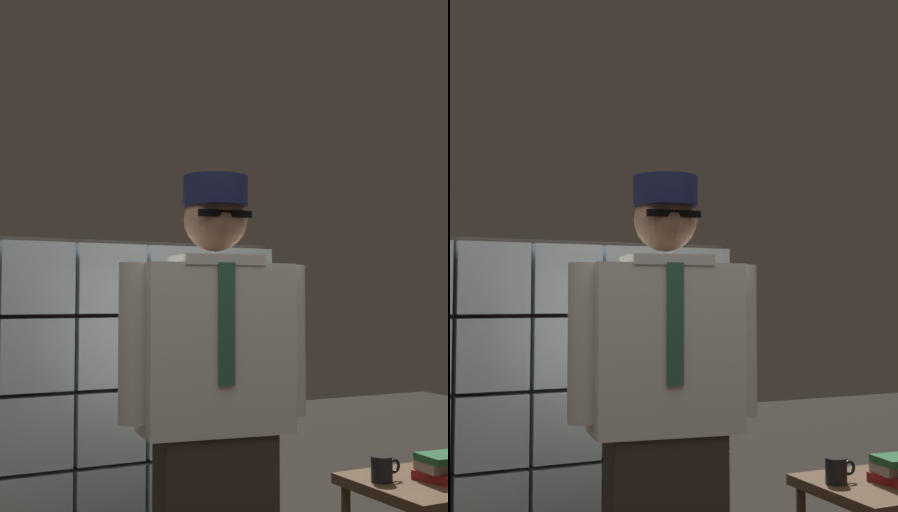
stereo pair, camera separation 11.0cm
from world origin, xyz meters
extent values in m
cube|color=silver|center=(-0.30, 1.18, 0.44)|extent=(0.28, 0.08, 0.28)
cube|color=silver|center=(0.00, 1.18, 0.44)|extent=(0.28, 0.08, 0.28)
cube|color=silver|center=(0.30, 1.18, 0.44)|extent=(0.28, 0.08, 0.28)
cube|color=silver|center=(0.60, 1.18, 0.44)|extent=(0.28, 0.08, 0.28)
cube|color=silver|center=(-0.30, 1.18, 0.74)|extent=(0.28, 0.08, 0.28)
cube|color=silver|center=(0.00, 1.18, 0.74)|extent=(0.28, 0.08, 0.28)
cube|color=silver|center=(0.30, 1.18, 0.74)|extent=(0.28, 0.08, 0.28)
cube|color=silver|center=(0.60, 1.18, 0.74)|extent=(0.28, 0.08, 0.28)
cube|color=silver|center=(-0.30, 1.18, 1.04)|extent=(0.28, 0.08, 0.28)
cube|color=silver|center=(0.00, 1.18, 1.04)|extent=(0.28, 0.08, 0.28)
cube|color=silver|center=(0.30, 1.18, 1.04)|extent=(0.28, 0.08, 0.28)
cube|color=silver|center=(0.60, 1.18, 1.04)|extent=(0.28, 0.08, 0.28)
cube|color=silver|center=(-0.30, 1.18, 1.34)|extent=(0.28, 0.08, 0.28)
cube|color=silver|center=(0.00, 1.18, 1.34)|extent=(0.28, 0.08, 0.28)
cube|color=silver|center=(0.30, 1.18, 1.34)|extent=(0.28, 0.08, 0.28)
cube|color=silver|center=(0.60, 1.18, 1.34)|extent=(0.28, 0.08, 0.28)
cube|color=#38332D|center=(0.00, 1.23, 0.74)|extent=(1.52, 0.02, 1.52)
cube|color=silver|center=(0.16, 0.55, 1.09)|extent=(0.53, 0.28, 0.57)
cube|color=#33664C|center=(0.15, 0.43, 1.18)|extent=(0.06, 0.02, 0.40)
cube|color=silver|center=(0.16, 0.55, 1.39)|extent=(0.31, 0.26, 0.04)
sphere|color=#A87A5B|center=(0.16, 0.55, 1.53)|extent=(0.22, 0.22, 0.22)
ellipsoid|color=black|center=(0.16, 0.50, 1.49)|extent=(0.15, 0.09, 0.10)
cube|color=black|center=(0.15, 0.45, 1.54)|extent=(0.19, 0.04, 0.02)
cylinder|color=#191E47|center=(0.15, 0.47, 1.58)|extent=(0.18, 0.18, 0.01)
cylinder|color=#191E47|center=(0.16, 0.55, 1.63)|extent=(0.22, 0.22, 0.10)
cylinder|color=silver|center=(0.44, 0.51, 1.12)|extent=(0.11, 0.11, 0.53)
cylinder|color=silver|center=(-0.12, 0.58, 1.12)|extent=(0.11, 0.11, 0.53)
cube|color=#513823|center=(1.01, 0.45, 0.56)|extent=(0.52, 0.52, 0.04)
cylinder|color=black|center=(0.83, 0.50, 0.63)|extent=(0.08, 0.08, 0.09)
torus|color=black|center=(0.89, 0.50, 0.63)|extent=(0.06, 0.01, 0.06)
camera|label=1|loc=(-0.95, -1.70, 1.26)|focal=51.41mm
camera|label=2|loc=(-0.85, -1.74, 1.26)|focal=51.41mm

